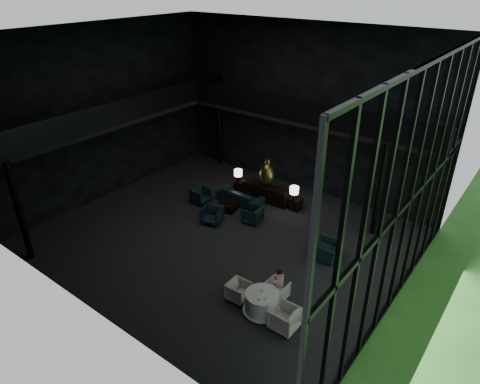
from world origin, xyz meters
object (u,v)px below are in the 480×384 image
Objects in this scene: table_lamp_left at (238,173)px; side_table_right at (296,204)px; bronze_urn at (267,174)px; dining_table at (262,304)px; table_lamp_right at (294,191)px; console at (266,193)px; dining_chair_west at (239,291)px; lounge_armchair_south at (212,214)px; coffee_table at (228,206)px; dining_chair_east at (285,317)px; sofa at (240,193)px; side_table_left at (240,186)px; lounge_armchair_west at (201,195)px; window_armchair at (328,247)px; child at (279,278)px; lounge_armchair_east at (252,214)px; dining_chair_north at (277,290)px.

side_table_right is at bearing 3.43° from table_lamp_left.
bronze_urn is 1.10× the size of dining_table.
table_lamp_right reaches higher than table_lamp_left.
dining_table is at bearing -67.42° from table_lamp_right.
console reaches higher than dining_chair_west.
dining_table is at bearing -94.54° from dining_chair_west.
lounge_armchair_south reaches higher than coffee_table.
sofa is at bearing -132.59° from dining_chair_east.
side_table_left is 8.68m from dining_table.
lounge_armchair_west reaches higher than dining_table.
side_table_left is 2.02m from coffee_table.
dining_chair_east is (3.55, -6.62, 0.16)m from side_table_right.
window_armchair is 3.03m from child.
window_armchair is 5.44m from coffee_table.
dining_table reaches higher than dining_chair_west.
window_armchair is at bearing -170.91° from dining_chair_east.
table_lamp_left is 7.92m from dining_chair_west.
bronze_urn is at bearing -43.45° from lounge_armchair_west.
lounge_armchair_east reaches higher than side_table_right.
side_table_left is 0.80× the size of table_lamp_left.
side_table_left is 0.61× the size of dining_chair_east.
table_lamp_left is at bearing -90.00° from side_table_left.
table_lamp_left is 2.03m from coffee_table.
coffee_table is at bearing -35.00° from dining_chair_north.
side_table_right reaches higher than side_table_left.
table_lamp_right is at bearing -59.63° from lounge_armchair_west.
lounge_armchair_south reaches higher than dining_chair_east.
console is 4.39× the size of side_table_right.
lounge_armchair_south reaches higher than side_table_left.
lounge_armchair_west is (-3.93, -2.18, 0.12)m from side_table_right.
console is 2.71× the size of lounge_armchair_south.
dining_chair_west is (5.55, -4.25, -0.08)m from lounge_armchair_west.
sofa is at bearing 35.24° from dining_chair_west.
lounge_armchair_east is 6.35m from dining_chair_east.
bronze_urn is 1.65m from table_lamp_left.
table_lamp_right is (0.00, -0.21, 0.77)m from side_table_right.
child reaches higher than lounge_armchair_east.
bronze_urn is at bearing 6.15° from table_lamp_left.
dining_chair_west is at bearing 42.93° from child.
coffee_table is at bearing -35.19° from child.
lounge_armchair_east is 0.91× the size of lounge_armchair_south.
side_table_left is 3.30m from table_lamp_right.
lounge_armchair_west reaches higher than dining_chair_west.
bronze_urn is 2.04× the size of dining_chair_north.
child is (0.00, 0.13, 0.43)m from dining_chair_north.
sofa is 1.88m from lounge_armchair_west.
lounge_armchair_east is 1.76m from lounge_armchair_south.
coffee_table is at bearing 87.95° from sofa.
dining_chair_north is (3.55, -3.51, -0.08)m from lounge_armchair_east.
console is at bearing -141.30° from dining_chair_east.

